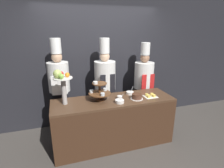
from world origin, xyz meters
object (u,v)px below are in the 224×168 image
at_px(cake_round, 137,97).
at_px(chef_center_right, 144,81).
at_px(cup_white, 120,97).
at_px(serving_bowl_far, 130,93).
at_px(chef_center_left, 105,83).
at_px(fruit_pedestal, 62,81).
at_px(chef_left, 59,85).
at_px(cake_square_tray, 150,96).
at_px(serving_bowl_near, 120,101).
at_px(tiered_stand, 99,91).

bearing_deg(cake_round, chef_center_right, 54.99).
relative_size(cup_white, chef_center_right, 0.05).
height_order(cup_white, serving_bowl_far, serving_bowl_far).
xyz_separation_m(cake_round, serving_bowl_far, (-0.02, 0.26, -0.02)).
height_order(serving_bowl_far, chef_center_left, chef_center_left).
relative_size(fruit_pedestal, serving_bowl_far, 3.81).
bearing_deg(chef_left, cake_square_tray, -23.56).
bearing_deg(cup_white, serving_bowl_near, -110.06).
distance_m(tiered_stand, chef_left, 0.84).
distance_m(fruit_pedestal, chef_center_right, 1.83).
xyz_separation_m(fruit_pedestal, serving_bowl_far, (1.21, 0.09, -0.37)).
relative_size(fruit_pedestal, serving_bowl_near, 3.75).
relative_size(cake_round, chef_center_left, 0.12).
bearing_deg(chef_center_right, cake_round, -125.01).
bearing_deg(chef_center_left, chef_center_right, -0.00).
height_order(chef_left, chef_center_left, chef_left).
bearing_deg(serving_bowl_near, tiered_stand, 144.25).
height_order(chef_left, chef_center_right, chef_left).
bearing_deg(fruit_pedestal, cake_square_tray, -5.25).
relative_size(cake_round, serving_bowl_far, 1.44).
relative_size(cake_square_tray, serving_bowl_near, 1.49).
distance_m(serving_bowl_near, chef_center_left, 0.77).
xyz_separation_m(cup_white, serving_bowl_near, (-0.06, -0.17, 0.00)).
distance_m(serving_bowl_far, chef_left, 1.33).
bearing_deg(serving_bowl_far, cup_white, -149.95).
bearing_deg(cup_white, fruit_pedestal, 176.61).
distance_m(cake_square_tray, chef_center_left, 0.95).
bearing_deg(chef_left, cake_round, -28.84).
xyz_separation_m(cup_white, chef_left, (-0.99, 0.59, 0.13)).
bearing_deg(chef_center_right, serving_bowl_near, -137.52).
height_order(fruit_pedestal, serving_bowl_far, fruit_pedestal).
distance_m(serving_bowl_near, chef_left, 1.20).
height_order(cup_white, cake_square_tray, cup_white).
relative_size(tiered_stand, chef_left, 0.20).
distance_m(cake_square_tray, serving_bowl_near, 0.63).
bearing_deg(cake_square_tray, chef_center_left, 134.38).
bearing_deg(cup_white, cake_round, -20.74).
height_order(fruit_pedestal, chef_center_right, chef_center_right).
relative_size(chef_left, chef_center_right, 1.06).
xyz_separation_m(serving_bowl_far, chef_center_right, (0.51, 0.44, 0.05)).
height_order(cake_round, chef_center_left, chef_center_left).
xyz_separation_m(tiered_stand, cup_white, (0.35, -0.04, -0.14)).
relative_size(fruit_pedestal, cup_white, 6.42).
relative_size(cake_round, chef_center_right, 0.12).
distance_m(tiered_stand, fruit_pedestal, 0.64).
xyz_separation_m(tiered_stand, fruit_pedestal, (-0.60, 0.02, 0.23)).
distance_m(tiered_stand, cup_white, 0.38).
relative_size(chef_center_left, chef_center_right, 1.06).
height_order(chef_center_left, chef_center_right, chef_center_left).
distance_m(serving_bowl_far, chef_center_left, 0.58).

